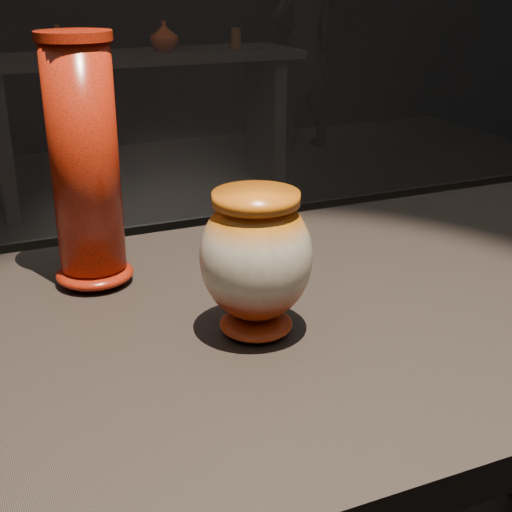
{
  "coord_description": "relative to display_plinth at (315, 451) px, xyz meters",
  "views": [
    {
      "loc": [
        -0.48,
        -0.85,
        1.36
      ],
      "look_at": [
        -0.13,
        -0.05,
        1.01
      ],
      "focal_mm": 50.0,
      "sensor_mm": 36.0,
      "label": 1
    }
  ],
  "objects": [
    {
      "name": "display_plinth",
      "position": [
        0.0,
        0.0,
        0.0
      ],
      "size": [
        2.0,
        0.8,
        0.9
      ],
      "color": "black",
      "rests_on": "ground"
    },
    {
      "name": "tall_vase",
      "position": [
        -0.29,
        0.21,
        0.46
      ],
      "size": [
        0.13,
        0.13,
        0.39
      ],
      "rotation": [
        0.0,
        0.0,
        0.09
      ],
      "color": "red",
      "rests_on": "display_plinth"
    },
    {
      "name": "main_vase",
      "position": [
        -0.13,
        -0.05,
        0.38
      ],
      "size": [
        0.19,
        0.19,
        0.2
      ],
      "rotation": [
        0.0,
        0.0,
        0.33
      ],
      "color": "maroon",
      "rests_on": "display_plinth"
    },
    {
      "name": "back_shelf",
      "position": [
        0.66,
        3.53,
        0.01
      ],
      "size": [
        2.0,
        0.6,
        0.9
      ],
      "color": "black",
      "rests_on": "ground"
    },
    {
      "name": "visitor",
      "position": [
        2.19,
        4.31,
        0.16
      ],
      "size": [
        0.61,
        0.42,
        1.58
      ],
      "primitive_type": "imported",
      "rotation": [
        0.0,
        0.0,
        3.22
      ],
      "color": "black",
      "rests_on": "ground"
    },
    {
      "name": "back_vase_left",
      "position": [
        0.2,
        3.56,
        0.35
      ],
      "size": [
        0.19,
        0.19,
        0.17
      ],
      "primitive_type": "imported",
      "rotation": [
        0.0,
        0.0,
        2.98
      ],
      "color": "maroon",
      "rests_on": "back_shelf"
    },
    {
      "name": "back_vase_right",
      "position": [
        1.29,
        3.52,
        0.33
      ],
      "size": [
        0.06,
        0.06,
        0.12
      ],
      "primitive_type": "cylinder",
      "color": "maroon",
      "rests_on": "back_shelf"
    },
    {
      "name": "back_vase_mid",
      "position": [
        0.83,
        3.54,
        0.36
      ],
      "size": [
        0.24,
        0.24,
        0.18
      ],
      "primitive_type": "imported",
      "rotation": [
        0.0,
        0.0,
        3.9
      ],
      "color": "maroon",
      "rests_on": "back_shelf"
    }
  ]
}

